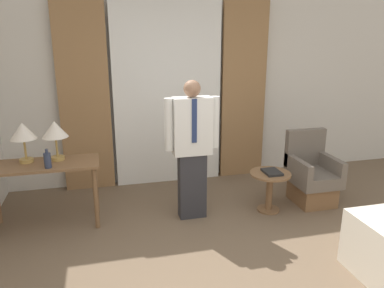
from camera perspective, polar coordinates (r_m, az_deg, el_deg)
name	(u,v)px	position (r m, az deg, el deg)	size (l,w,h in m)	color
wall_back	(166,89)	(5.44, -3.96, 8.31)	(10.00, 0.06, 2.70)	silver
curtain_sheer_center	(168,95)	(5.32, -3.70, 7.48)	(1.52, 0.06, 2.58)	white
curtain_drape_left	(84,98)	(5.24, -16.09, 6.74)	(0.67, 0.06, 2.58)	#997047
curtain_drape_right	(243,92)	(5.63, 7.85, 7.86)	(0.67, 0.06, 2.58)	#997047
desk	(43,174)	(4.46, -21.79, -4.25)	(1.22, 0.50, 0.75)	brown
table_lamp_left	(23,133)	(4.44, -24.36, 1.56)	(0.28, 0.28, 0.45)	tan
table_lamp_right	(55,131)	(4.39, -20.16, 1.87)	(0.28, 0.28, 0.45)	tan
bottle_by_lamp	(48,160)	(4.23, -21.16, -2.31)	(0.07, 0.07, 0.21)	#2D3851
person	(192,146)	(4.28, 0.02, -0.26)	(0.63, 0.21, 1.63)	#2D2D33
armchair	(311,177)	(5.10, 17.74, -4.80)	(0.54, 0.61, 0.92)	brown
side_table	(270,185)	(4.70, 11.76, -6.13)	(0.50, 0.50, 0.50)	brown
book	(272,172)	(4.63, 12.09, -4.20)	(0.19, 0.25, 0.03)	black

